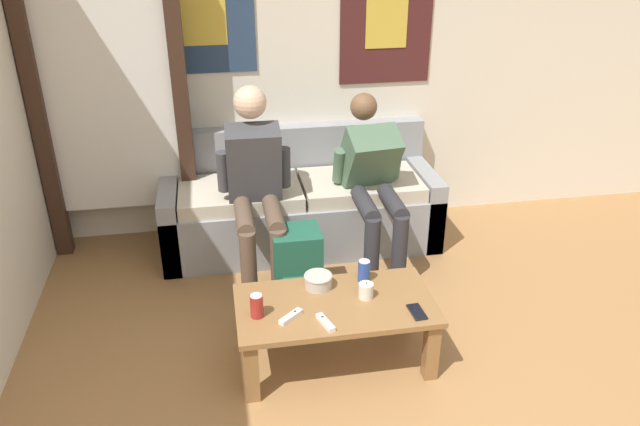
% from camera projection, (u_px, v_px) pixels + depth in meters
% --- Properties ---
extents(wall_back, '(10.00, 0.07, 2.55)m').
position_uv_depth(wall_back, '(314.00, 53.00, 4.33)').
color(wall_back, silver).
rests_on(wall_back, ground_plane).
extents(door_frame, '(1.00, 0.10, 2.15)m').
position_uv_depth(door_frame, '(107.00, 81.00, 3.96)').
color(door_frame, '#382319').
rests_on(door_frame, ground_plane).
extents(couch, '(1.92, 0.71, 0.79)m').
position_uv_depth(couch, '(300.00, 206.00, 4.44)').
color(couch, gray).
rests_on(couch, ground_plane).
extents(coffee_table, '(1.03, 0.54, 0.37)m').
position_uv_depth(coffee_table, '(335.00, 314.00, 3.24)').
color(coffee_table, olive).
rests_on(coffee_table, ground_plane).
extents(person_seated_adult, '(0.47, 0.83, 1.22)m').
position_uv_depth(person_seated_adult, '(256.00, 181.00, 3.88)').
color(person_seated_adult, brown).
rests_on(person_seated_adult, ground_plane).
extents(person_seated_teen, '(0.47, 0.96, 1.09)m').
position_uv_depth(person_seated_teen, '(373.00, 178.00, 4.08)').
color(person_seated_teen, '#2D2D33').
rests_on(person_seated_teen, ground_plane).
extents(backpack, '(0.29, 0.29, 0.47)m').
position_uv_depth(backpack, '(297.00, 267.00, 3.79)').
color(backpack, '#1E5642').
rests_on(backpack, ground_plane).
extents(ceramic_bowl, '(0.15, 0.15, 0.08)m').
position_uv_depth(ceramic_bowl, '(318.00, 280.00, 3.32)').
color(ceramic_bowl, '#B7B2A8').
rests_on(ceramic_bowl, coffee_table).
extents(pillar_candle, '(0.08, 0.08, 0.09)m').
position_uv_depth(pillar_candle, '(366.00, 291.00, 3.23)').
color(pillar_candle, silver).
rests_on(pillar_candle, coffee_table).
extents(drink_can_blue, '(0.07, 0.07, 0.12)m').
position_uv_depth(drink_can_blue, '(364.00, 271.00, 3.37)').
color(drink_can_blue, '#28479E').
rests_on(drink_can_blue, coffee_table).
extents(drink_can_red, '(0.07, 0.07, 0.12)m').
position_uv_depth(drink_can_red, '(257.00, 306.00, 3.08)').
color(drink_can_red, maroon).
rests_on(drink_can_red, coffee_table).
extents(game_controller_near_left, '(0.08, 0.15, 0.03)m').
position_uv_depth(game_controller_near_left, '(325.00, 323.00, 3.04)').
color(game_controller_near_left, white).
rests_on(game_controller_near_left, coffee_table).
extents(game_controller_near_right, '(0.13, 0.12, 0.03)m').
position_uv_depth(game_controller_near_right, '(291.00, 317.00, 3.08)').
color(game_controller_near_right, white).
rests_on(game_controller_near_right, coffee_table).
extents(cell_phone, '(0.07, 0.14, 0.01)m').
position_uv_depth(cell_phone, '(417.00, 312.00, 3.13)').
color(cell_phone, black).
rests_on(cell_phone, coffee_table).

